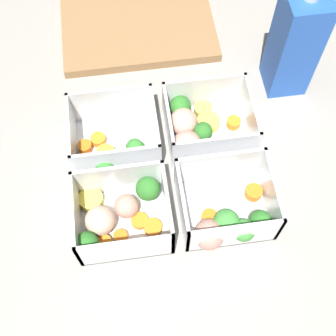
{
  "coord_description": "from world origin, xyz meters",
  "views": [
    {
      "loc": [
        -0.05,
        -0.32,
        0.66
      ],
      "look_at": [
        0.0,
        0.0,
        0.03
      ],
      "focal_mm": 50.0,
      "sensor_mm": 36.0,
      "label": 1
    }
  ],
  "objects_px": {
    "container_near_right": "(227,214)",
    "container_far_left": "(113,141)",
    "juice_carton": "(295,44)",
    "container_far_right": "(198,126)",
    "container_near_left": "(118,215)"
  },
  "relations": [
    {
      "from": "container_near_right",
      "to": "juice_carton",
      "type": "bearing_deg",
      "value": 58.4
    },
    {
      "from": "container_near_right",
      "to": "juice_carton",
      "type": "xyz_separation_m",
      "value": [
        0.15,
        0.24,
        0.07
      ]
    },
    {
      "from": "container_near_right",
      "to": "container_far_left",
      "type": "relative_size",
      "value": 1.0
    },
    {
      "from": "container_near_left",
      "to": "juice_carton",
      "type": "bearing_deg",
      "value": 35.89
    },
    {
      "from": "juice_carton",
      "to": "container_far_right",
      "type": "bearing_deg",
      "value": -151.88
    },
    {
      "from": "container_near_left",
      "to": "container_far_left",
      "type": "bearing_deg",
      "value": 88.42
    },
    {
      "from": "container_near_right",
      "to": "container_far_left",
      "type": "distance_m",
      "value": 0.21
    },
    {
      "from": "container_near_left",
      "to": "container_far_left",
      "type": "xyz_separation_m",
      "value": [
        0.0,
        0.13,
        0.0
      ]
    },
    {
      "from": "container_far_left",
      "to": "juice_carton",
      "type": "xyz_separation_m",
      "value": [
        0.3,
        0.1,
        0.07
      ]
    },
    {
      "from": "container_near_left",
      "to": "container_far_right",
      "type": "bearing_deg",
      "value": 43.39
    },
    {
      "from": "container_far_left",
      "to": "container_far_right",
      "type": "xyz_separation_m",
      "value": [
        0.14,
        0.01,
        -0.0
      ]
    },
    {
      "from": "container_near_left",
      "to": "juice_carton",
      "type": "height_order",
      "value": "juice_carton"
    },
    {
      "from": "container_near_right",
      "to": "container_far_left",
      "type": "bearing_deg",
      "value": 136.49
    },
    {
      "from": "container_far_left",
      "to": "juice_carton",
      "type": "bearing_deg",
      "value": 17.64
    },
    {
      "from": "container_far_left",
      "to": "container_near_right",
      "type": "bearing_deg",
      "value": -43.51
    }
  ]
}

